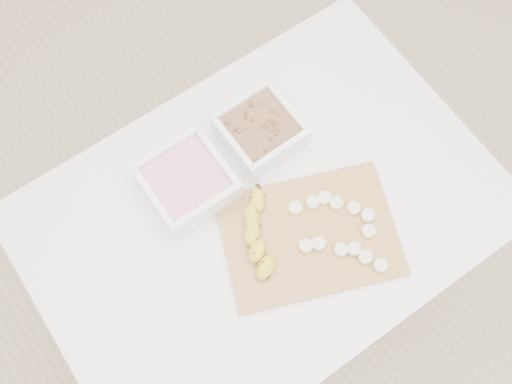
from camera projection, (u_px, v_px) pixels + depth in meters
ground at (261, 280)px, 1.94m from camera, size 3.50×3.50×0.00m
table at (263, 225)px, 1.32m from camera, size 1.00×0.70×0.75m
bowl_yogurt at (187, 182)px, 1.21m from camera, size 0.17×0.17×0.08m
bowl_granola at (260, 131)px, 1.26m from camera, size 0.16×0.16×0.07m
cutting_board at (309, 235)px, 1.21m from camera, size 0.43×0.37×0.01m
banana at (258, 235)px, 1.18m from camera, size 0.16×0.18×0.03m
banana_slices at (340, 229)px, 1.20m from camera, size 0.18×0.23×0.02m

